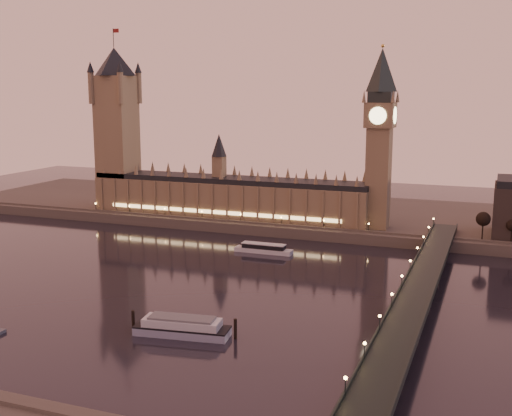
% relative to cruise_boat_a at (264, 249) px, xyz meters
% --- Properties ---
extents(ground, '(700.00, 700.00, 0.00)m').
position_rel_cruise_boat_a_xyz_m(ground, '(-4.57, -64.88, -2.19)').
color(ground, black).
rests_on(ground, ground).
extents(far_embankment, '(560.00, 130.00, 6.00)m').
position_rel_cruise_boat_a_xyz_m(far_embankment, '(25.43, 100.12, 0.81)').
color(far_embankment, '#423D35').
rests_on(far_embankment, ground).
extents(palace_of_westminster, '(180.00, 26.62, 52.00)m').
position_rel_cruise_boat_a_xyz_m(palace_of_westminster, '(-44.70, 56.11, 19.51)').
color(palace_of_westminster, brown).
rests_on(palace_of_westminster, ground).
extents(victoria_tower, '(31.68, 31.68, 118.00)m').
position_rel_cruise_boat_a_xyz_m(victoria_tower, '(-124.57, 56.12, 63.60)').
color(victoria_tower, brown).
rests_on(victoria_tower, ground).
extents(big_ben, '(17.68, 17.68, 104.00)m').
position_rel_cruise_boat_a_xyz_m(big_ben, '(49.42, 56.10, 61.76)').
color(big_ben, brown).
rests_on(big_ben, ground).
extents(westminster_bridge, '(13.20, 260.00, 15.30)m').
position_rel_cruise_boat_a_xyz_m(westminster_bridge, '(87.04, -64.88, 3.32)').
color(westminster_bridge, black).
rests_on(westminster_bridge, ground).
extents(bare_tree_0, '(6.54, 6.54, 13.29)m').
position_rel_cruise_boat_a_xyz_m(bare_tree_0, '(107.80, 44.12, 13.74)').
color(bare_tree_0, black).
rests_on(bare_tree_0, ground).
extents(bare_tree_1, '(6.54, 6.54, 13.29)m').
position_rel_cruise_boat_a_xyz_m(bare_tree_1, '(121.98, 44.12, 13.74)').
color(bare_tree_1, black).
rests_on(bare_tree_1, ground).
extents(cruise_boat_a, '(31.17, 7.05, 4.98)m').
position_rel_cruise_boat_a_xyz_m(cruise_boat_a, '(0.00, 0.00, 0.00)').
color(cruise_boat_a, silver).
rests_on(cruise_boat_a, ground).
extents(moored_barge, '(38.82, 14.11, 7.18)m').
position_rel_cruise_boat_a_xyz_m(moored_barge, '(13.41, -119.17, 0.84)').
color(moored_barge, '#828BA5').
rests_on(moored_barge, ground).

